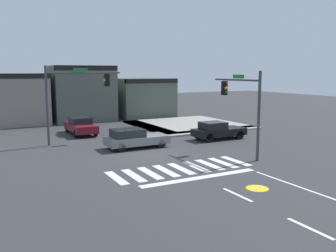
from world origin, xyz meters
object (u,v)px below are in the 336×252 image
car_black (217,130)px  car_gray (134,138)px  traffic_signal_southeast (242,99)px  car_maroon (81,126)px  traffic_signal_northwest (75,90)px

car_black → car_gray: bearing=-180.0°
traffic_signal_southeast → car_maroon: size_ratio=1.17×
traffic_signal_southeast → car_maroon: traffic_signal_southeast is taller
traffic_signal_northwest → car_black: size_ratio=1.35×
car_maroon → car_black: bearing=50.1°
traffic_signal_northwest → car_gray: traffic_signal_northwest is taller
car_gray → traffic_signal_southeast: bearing=-46.2°
traffic_signal_southeast → traffic_signal_northwest: size_ratio=0.93×
traffic_signal_northwest → car_maroon: 5.22m
car_black → traffic_signal_southeast: bearing=-110.6°
traffic_signal_northwest → car_maroon: (1.32, 3.85, -3.28)m
car_black → traffic_signal_northwest: bearing=160.2°
traffic_signal_southeast → car_gray: bearing=43.8°
traffic_signal_northwest → traffic_signal_southeast: bearing=-47.6°
traffic_signal_southeast → car_maroon: (-7.06, 13.01, -2.92)m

